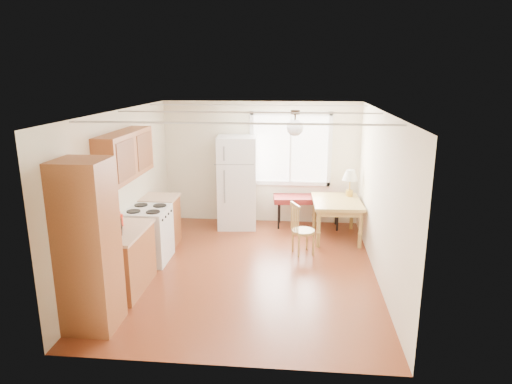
# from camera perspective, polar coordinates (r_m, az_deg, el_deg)

# --- Properties ---
(room_shell) EXTENTS (4.60, 5.60, 2.62)m
(room_shell) POSITION_cam_1_polar(r_m,az_deg,el_deg) (6.99, -1.07, -0.22)
(room_shell) COLOR #572212
(room_shell) RESTS_ON ground
(kitchen_run) EXTENTS (0.65, 3.40, 2.20)m
(kitchen_run) POSITION_cam_1_polar(r_m,az_deg,el_deg) (6.92, -15.96, -4.50)
(kitchen_run) COLOR brown
(kitchen_run) RESTS_ON ground
(window_unit) EXTENTS (1.64, 0.05, 1.51)m
(window_unit) POSITION_cam_1_polar(r_m,az_deg,el_deg) (9.30, 4.34, 5.39)
(window_unit) COLOR white
(window_unit) RESTS_ON room_shell
(pendant_light) EXTENTS (0.26, 0.26, 0.40)m
(pendant_light) POSITION_cam_1_polar(r_m,az_deg,el_deg) (7.15, 4.90, 8.12)
(pendant_light) COLOR black
(pendant_light) RESTS_ON room_shell
(refrigerator) EXTENTS (0.83, 0.83, 1.84)m
(refrigerator) POSITION_cam_1_polar(r_m,az_deg,el_deg) (9.16, -2.39, 1.26)
(refrigerator) COLOR silver
(refrigerator) RESTS_ON ground
(bench) EXTENTS (1.43, 0.65, 0.64)m
(bench) POSITION_cam_1_polar(r_m,az_deg,el_deg) (9.23, 6.54, -0.95)
(bench) COLOR maroon
(bench) RESTS_ON ground
(dining_table) EXTENTS (0.93, 1.21, 0.73)m
(dining_table) POSITION_cam_1_polar(r_m,az_deg,el_deg) (8.68, 10.05, -1.69)
(dining_table) COLOR olive
(dining_table) RESTS_ON ground
(chair) EXTENTS (0.45, 0.44, 0.90)m
(chair) POSITION_cam_1_polar(r_m,az_deg,el_deg) (7.84, 5.38, -4.24)
(chair) COLOR olive
(chair) RESTS_ON ground
(table_lamp) EXTENTS (0.30, 0.30, 0.51)m
(table_lamp) POSITION_cam_1_polar(r_m,az_deg,el_deg) (8.92, 11.69, 1.83)
(table_lamp) COLOR gold
(table_lamp) RESTS_ON dining_table
(coffee_maker) EXTENTS (0.24, 0.28, 0.37)m
(coffee_maker) POSITION_cam_1_polar(r_m,az_deg,el_deg) (6.54, -17.27, -3.94)
(coffee_maker) COLOR black
(coffee_maker) RESTS_ON kitchen_run
(kettle) EXTENTS (0.12, 0.12, 0.23)m
(kettle) POSITION_cam_1_polar(r_m,az_deg,el_deg) (6.87, -16.77, -3.34)
(kettle) COLOR red
(kettle) RESTS_ON kitchen_run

